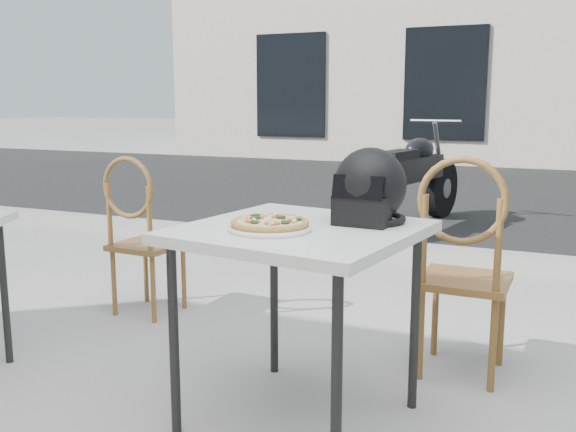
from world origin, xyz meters
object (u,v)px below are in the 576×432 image
at_px(plate, 270,228).
at_px(pizza, 270,222).
at_px(helmet, 369,190).
at_px(cafe_chair_side, 140,228).
at_px(cafe_chair_main, 463,257).
at_px(cafe_table_main, 300,245).
at_px(motorcycle, 412,181).

distance_m(plate, pizza, 0.02).
height_order(helmet, cafe_chair_side, helmet).
bearing_deg(cafe_chair_main, cafe_table_main, 53.06).
distance_m(helmet, cafe_chair_side, 1.72).
relative_size(pizza, cafe_chair_side, 0.31).
relative_size(pizza, motorcycle, 0.14).
height_order(cafe_table_main, pizza, pizza).
bearing_deg(cafe_chair_side, pizza, 147.34).
bearing_deg(motorcycle, cafe_chair_main, -61.45).
bearing_deg(plate, motorcycle, 96.04).
xyz_separation_m(pizza, motorcycle, (-0.45, 4.24, -0.35)).
bearing_deg(cafe_table_main, helmet, 41.76).
bearing_deg(helmet, cafe_chair_side, 161.95).
height_order(plate, cafe_chair_side, cafe_chair_side).
relative_size(cafe_table_main, pizza, 3.13).
relative_size(pizza, cafe_chair_main, 0.29).
distance_m(plate, cafe_chair_side, 1.60).
relative_size(cafe_table_main, cafe_chair_side, 0.98).
distance_m(cafe_table_main, pizza, 0.17).
height_order(cafe_chair_side, motorcycle, motorcycle).
relative_size(helmet, cafe_chair_side, 0.33).
relative_size(plate, cafe_chair_main, 0.34).
height_order(cafe_table_main, plate, plate).
height_order(plate, pizza, pizza).
height_order(plate, helmet, helmet).
xyz_separation_m(cafe_table_main, cafe_chair_side, (-1.35, 0.81, -0.19)).
distance_m(plate, cafe_chair_main, 1.00).
relative_size(cafe_table_main, motorcycle, 0.44).
bearing_deg(cafe_chair_main, cafe_chair_side, -3.70).
distance_m(cafe_chair_side, motorcycle, 3.42).
distance_m(cafe_table_main, cafe_chair_main, 0.85).
distance_m(pizza, helmet, 0.43).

